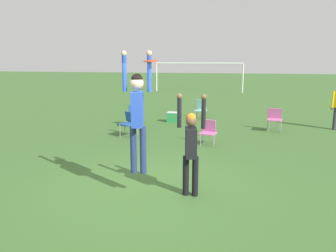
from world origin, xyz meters
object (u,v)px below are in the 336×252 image
object	(u,v)px
person_jumping	(137,109)
camping_chair_0	(129,122)
camping_chair_1	(134,113)
camping_chair_4	(201,108)
person_defending	(191,144)
camping_chair_2	(208,130)
frisbee	(151,61)
cooler_box	(173,117)
camping_chair_3	(275,117)

from	to	relation	value
person_jumping	camping_chair_0	distance (m)	5.22
camping_chair_1	camping_chair_4	world-z (taller)	camping_chair_1
person_defending	camping_chair_2	bearing A→B (deg)	168.58
person_defending	camping_chair_2	world-z (taller)	person_defending
camping_chair_1	camping_chair_2	xyz separation A→B (m)	(3.13, -2.17, -0.07)
person_defending	frisbee	size ratio (longest dim) A/B	7.49
camping_chair_4	cooler_box	xyz separation A→B (m)	(-1.04, -1.10, -0.26)
frisbee	camping_chair_3	distance (m)	7.56
person_jumping	camping_chair_1	size ratio (longest dim) A/B	2.73
person_defending	camping_chair_4	world-z (taller)	person_defending
person_jumping	frisbee	distance (m)	0.92
cooler_box	camping_chair_4	bearing A→B (deg)	46.50
camping_chair_2	person_defending	bearing A→B (deg)	105.75
person_defending	camping_chair_2	distance (m)	4.02
person_jumping	cooler_box	world-z (taller)	person_jumping
frisbee	camping_chair_3	bearing A→B (deg)	67.60
person_defending	camping_chair_3	xyz separation A→B (m)	(2.10, 6.43, -0.52)
person_defending	frisbee	distance (m)	1.69
person_jumping	camping_chair_4	distance (m)	8.76
frisbee	camping_chair_0	bearing A→B (deg)	113.75
person_jumping	camping_chair_1	xyz separation A→B (m)	(-2.23, 6.36, -1.16)
camping_chair_1	camping_chair_3	world-z (taller)	camping_chair_1
camping_chair_4	person_jumping	bearing A→B (deg)	105.61
camping_chair_3	camping_chair_4	xyz separation A→B (m)	(-2.95, 2.03, -0.03)
person_defending	camping_chair_3	distance (m)	6.79
cooler_box	camping_chair_1	bearing A→B (deg)	-136.95
person_jumping	frisbee	world-z (taller)	person_jumping
person_jumping	frisbee	bearing A→B (deg)	-119.14
person_jumping	camping_chair_2	distance (m)	4.46
camping_chair_2	camping_chair_4	size ratio (longest dim) A/B	0.91
camping_chair_2	camping_chair_4	distance (m)	4.55
camping_chair_1	camping_chair_3	bearing A→B (deg)	158.16
frisbee	camping_chair_2	xyz separation A→B (m)	(0.61, 4.27, -2.10)
camping_chair_1	camping_chair_4	size ratio (longest dim) A/B	1.00
camping_chair_0	person_defending	bearing A→B (deg)	152.64
person_defending	camping_chair_0	world-z (taller)	person_defending
camping_chair_1	person_jumping	bearing A→B (deg)	84.34
cooler_box	camping_chair_0	bearing A→B (deg)	-107.79
frisbee	cooler_box	distance (m)	8.10
person_jumping	person_defending	distance (m)	1.18
person_jumping	camping_chair_3	bearing A→B (deg)	-37.12
camping_chair_2	camping_chair_4	bearing A→B (deg)	-65.30
camping_chair_2	camping_chair_3	size ratio (longest dim) A/B	0.92
person_jumping	camping_chair_2	world-z (taller)	person_jumping
person_jumping	camping_chair_0	size ratio (longest dim) A/B	2.81
camping_chair_0	camping_chair_1	size ratio (longest dim) A/B	0.97
camping_chair_0	camping_chair_3	bearing A→B (deg)	-127.81
person_defending	camping_chair_0	bearing A→B (deg)	-160.63
camping_chair_1	camping_chair_4	distance (m)	3.30
camping_chair_4	camping_chair_3	bearing A→B (deg)	161.88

